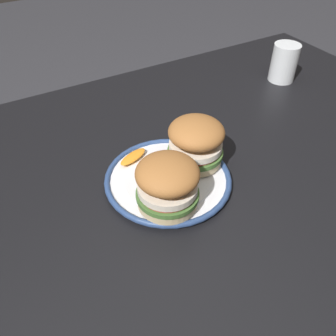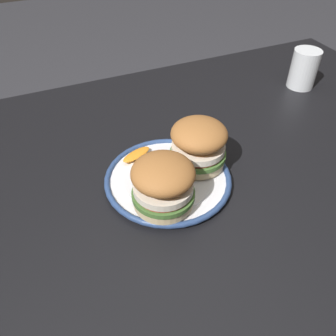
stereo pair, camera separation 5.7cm
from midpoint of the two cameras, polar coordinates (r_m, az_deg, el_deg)
ground_plane at (r=1.34m, az=1.34°, el=-22.98°), size 8.00×8.00×0.00m
dining_table at (r=0.83m, az=2.01°, el=-4.06°), size 1.45×0.96×0.70m
dinner_plate at (r=0.73m, az=-2.25°, el=-1.89°), size 0.26×0.26×0.02m
sandwich_half_left at (r=0.73m, az=1.85°, el=4.27°), size 0.16×0.16×0.10m
sandwich_half_right at (r=0.63m, az=-2.67°, el=-2.53°), size 0.16×0.16×0.10m
orange_peel_curled at (r=0.73m, az=-5.02°, el=-0.10°), size 0.07×0.07×0.01m
orange_peel_strip_long at (r=0.77m, az=-7.80°, el=1.76°), size 0.08×0.05×0.01m
drinking_glass at (r=1.12m, az=16.76°, el=15.60°), size 0.08×0.08×0.11m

